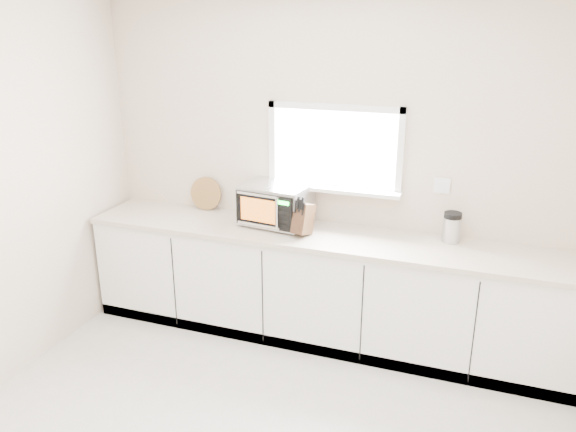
% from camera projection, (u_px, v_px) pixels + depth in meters
% --- Properties ---
extents(back_wall, '(4.00, 0.17, 2.70)m').
position_uv_depth(back_wall, '(334.00, 170.00, 4.54)').
color(back_wall, beige).
rests_on(back_wall, ground).
extents(cabinets, '(3.92, 0.60, 0.88)m').
position_uv_depth(cabinets, '(322.00, 289.00, 4.58)').
color(cabinets, white).
rests_on(cabinets, ground).
extents(countertop, '(3.92, 0.64, 0.04)m').
position_uv_depth(countertop, '(323.00, 237.00, 4.42)').
color(countertop, beige).
rests_on(countertop, cabinets).
extents(microwave, '(0.57, 0.48, 0.34)m').
position_uv_depth(microwave, '(276.00, 204.00, 4.57)').
color(microwave, black).
rests_on(microwave, countertop).
extents(knife_block, '(0.15, 0.24, 0.33)m').
position_uv_depth(knife_block, '(303.00, 218.00, 4.35)').
color(knife_block, '#492F1A').
rests_on(knife_block, countertop).
extents(cutting_board, '(0.29, 0.07, 0.29)m').
position_uv_depth(cutting_board, '(206.00, 193.00, 4.95)').
color(cutting_board, olive).
rests_on(cutting_board, countertop).
extents(coffee_grinder, '(0.15, 0.15, 0.24)m').
position_uv_depth(coffee_grinder, '(452.00, 227.00, 4.23)').
color(coffee_grinder, '#ABAEB3').
rests_on(coffee_grinder, countertop).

